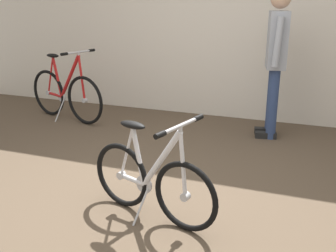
% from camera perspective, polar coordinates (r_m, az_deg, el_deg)
% --- Properties ---
extents(ground_plane, '(8.05, 8.05, 0.00)m').
position_cam_1_polar(ground_plane, '(3.25, -1.97, -10.31)').
color(ground_plane, brown).
extents(back_wall, '(8.05, 0.10, 2.69)m').
position_cam_1_polar(back_wall, '(5.29, 8.68, 15.66)').
color(back_wall, silver).
rests_on(back_wall, ground_plane).
extents(folding_bike_foreground, '(1.07, 0.52, 0.78)m').
position_cam_1_polar(folding_bike_foreground, '(2.86, -2.44, -7.73)').
color(folding_bike_foreground, black).
rests_on(folding_bike_foreground, ground_plane).
extents(display_bike_left, '(1.30, 0.54, 0.94)m').
position_cam_1_polar(display_bike_left, '(5.36, -14.58, 4.59)').
color(display_bike_left, black).
rests_on(display_bike_left, ground_plane).
extents(visitor_near_wall, '(0.32, 0.53, 1.65)m').
position_cam_1_polar(visitor_near_wall, '(4.57, 15.32, 9.85)').
color(visitor_near_wall, navy).
rests_on(visitor_near_wall, ground_plane).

